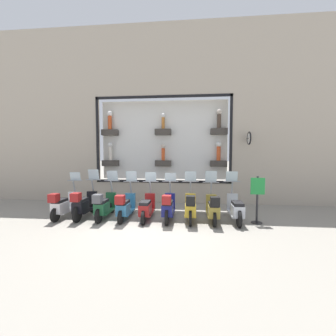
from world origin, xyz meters
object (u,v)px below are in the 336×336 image
object	(u,v)px
scooter_olive_1	(213,208)
scooter_green_6	(104,206)
scooter_silver_0	(236,209)
scooter_teal_5	(125,207)
scooter_navy_3	(168,207)
shop_sign_post	(257,198)
scooter_white_8	(63,205)
scooter_yellow_2	(190,208)
scooter_red_4	(147,208)
scooter_black_7	(84,205)

from	to	relation	value
scooter_olive_1	scooter_green_6	xyz separation A→B (m)	(0.00, 3.78, 0.01)
scooter_silver_0	scooter_teal_5	distance (m)	3.78
scooter_navy_3	shop_sign_post	distance (m)	2.97
shop_sign_post	scooter_green_6	bearing A→B (deg)	90.32
scooter_white_8	shop_sign_post	bearing A→B (deg)	-89.72
scooter_navy_3	scooter_white_8	xyz separation A→B (m)	(-0.00, 3.78, -0.01)
scooter_yellow_2	scooter_white_8	xyz separation A→B (m)	(-0.01, 4.54, -0.01)
shop_sign_post	scooter_red_4	bearing A→B (deg)	89.54
scooter_yellow_2	scooter_black_7	size ratio (longest dim) A/B	1.00
scooter_black_7	scooter_silver_0	bearing A→B (deg)	-89.39
scooter_yellow_2	scooter_green_6	world-z (taller)	scooter_green_6
scooter_navy_3	scooter_red_4	xyz separation A→B (m)	(0.06, 0.76, -0.05)
scooter_red_4	scooter_black_7	bearing A→B (deg)	91.23
scooter_yellow_2	scooter_silver_0	bearing A→B (deg)	-87.59
scooter_teal_5	scooter_silver_0	bearing A→B (deg)	-88.90
scooter_teal_5	scooter_green_6	distance (m)	0.76
scooter_silver_0	scooter_teal_5	xyz separation A→B (m)	(-0.07, 3.78, 0.01)
scooter_silver_0	scooter_red_4	bearing A→B (deg)	90.15
scooter_olive_1	scooter_white_8	size ratio (longest dim) A/B	1.00
scooter_green_6	shop_sign_post	distance (m)	5.23
scooter_navy_3	scooter_green_6	xyz separation A→B (m)	(-0.00, 2.27, -0.00)
scooter_green_6	scooter_teal_5	bearing A→B (deg)	-90.44
scooter_teal_5	scooter_black_7	world-z (taller)	scooter_black_7
scooter_olive_1	scooter_red_4	bearing A→B (deg)	88.44
scooter_green_6	scooter_black_7	distance (m)	0.76
scooter_white_8	scooter_teal_5	bearing A→B (deg)	-90.05
scooter_navy_3	shop_sign_post	bearing A→B (deg)	-89.44
scooter_olive_1	scooter_green_6	bearing A→B (deg)	89.96
scooter_white_8	shop_sign_post	size ratio (longest dim) A/B	1.15
scooter_silver_0	shop_sign_post	world-z (taller)	scooter_silver_0
scooter_green_6	scooter_olive_1	bearing A→B (deg)	-90.04
scooter_black_7	scooter_red_4	bearing A→B (deg)	-88.77
scooter_silver_0	scooter_navy_3	distance (m)	2.27
scooter_olive_1	scooter_navy_3	bearing A→B (deg)	89.87
scooter_navy_3	scooter_teal_5	size ratio (longest dim) A/B	1.01
scooter_white_8	scooter_red_4	bearing A→B (deg)	-88.80
scooter_teal_5	scooter_white_8	xyz separation A→B (m)	(0.00, 2.27, 0.00)
scooter_silver_0	scooter_yellow_2	size ratio (longest dim) A/B	1.00
scooter_teal_5	scooter_green_6	size ratio (longest dim) A/B	1.00
scooter_silver_0	scooter_olive_1	bearing A→B (deg)	95.26
scooter_olive_1	shop_sign_post	xyz separation A→B (m)	(0.03, -1.44, 0.37)
scooter_teal_5	scooter_navy_3	bearing A→B (deg)	-89.75
scooter_red_4	scooter_green_6	bearing A→B (deg)	92.25
scooter_white_8	scooter_yellow_2	bearing A→B (deg)	-89.91
scooter_red_4	scooter_white_8	bearing A→B (deg)	91.20
shop_sign_post	scooter_silver_0	bearing A→B (deg)	86.84
scooter_yellow_2	scooter_teal_5	xyz separation A→B (m)	(-0.01, 2.27, -0.02)
shop_sign_post	scooter_teal_5	bearing A→B (deg)	90.45
scooter_olive_1	scooter_black_7	bearing A→B (deg)	89.83
scooter_green_6	scooter_white_8	bearing A→B (deg)	90.15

